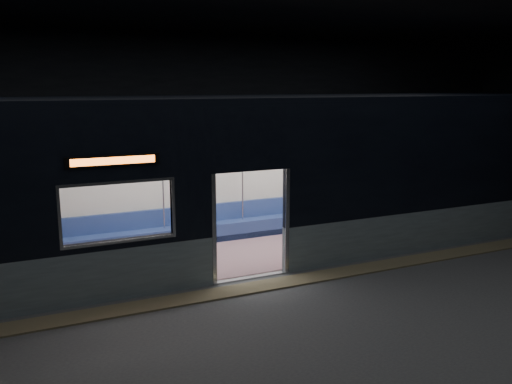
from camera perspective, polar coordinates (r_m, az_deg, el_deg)
station_floor at (r=9.47m, az=2.13°, el=-11.06°), size 24.00×14.00×0.01m
station_envelope at (r=8.76m, az=2.30°, el=11.73°), size 24.00×14.00×5.00m
tactile_strip at (r=9.92m, az=0.67°, el=-9.87°), size 22.80×0.50×0.03m
metro_car at (r=11.22m, az=-3.70°, el=2.30°), size 18.00×3.04×3.35m
passenger at (r=14.45m, az=11.87°, el=0.09°), size 0.50×0.80×1.49m
handbag at (r=14.25m, az=12.34°, el=-0.66°), size 0.35×0.32×0.16m
transit_map at (r=14.56m, az=11.14°, el=2.79°), size 1.06×0.03×0.69m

